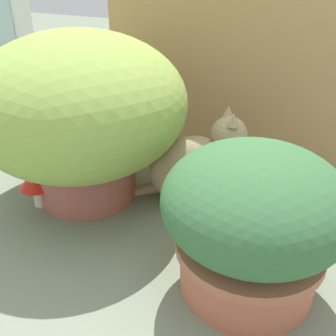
% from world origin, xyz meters
% --- Properties ---
extents(ground_plane, '(6.00, 6.00, 0.00)m').
position_xyz_m(ground_plane, '(0.00, 0.00, 0.00)').
color(ground_plane, gray).
extents(cardboard_backdrop, '(1.01, 0.03, 0.99)m').
position_xyz_m(cardboard_backdrop, '(0.14, 0.56, 0.49)').
color(cardboard_backdrop, tan).
rests_on(cardboard_backdrop, ground).
extents(grass_planter, '(0.64, 0.64, 0.52)m').
position_xyz_m(grass_planter, '(-0.20, 0.06, 0.29)').
color(grass_planter, '#AC5A4D').
rests_on(grass_planter, ground).
extents(leafy_planter, '(0.41, 0.41, 0.36)m').
position_xyz_m(leafy_planter, '(0.37, -0.14, 0.20)').
color(leafy_planter, '#C3694E').
rests_on(leafy_planter, ground).
extents(cat, '(0.39, 0.27, 0.32)m').
position_xyz_m(cat, '(0.13, 0.17, 0.12)').
color(cat, tan).
rests_on(cat, ground).
extents(mushroom_ornament_red, '(0.11, 0.11, 0.13)m').
position_xyz_m(mushroom_ornament_red, '(-0.31, -0.05, 0.09)').
color(mushroom_ornament_red, silver).
rests_on(mushroom_ornament_red, ground).
extents(mushroom_ornament_pink, '(0.10, 0.10, 0.15)m').
position_xyz_m(mushroom_ornament_pink, '(-0.23, -0.00, 0.10)').
color(mushroom_ornament_pink, silver).
rests_on(mushroom_ornament_pink, ground).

